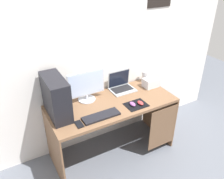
# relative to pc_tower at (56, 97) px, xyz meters

# --- Properties ---
(ground_plane) EXTENTS (8.00, 8.00, 0.00)m
(ground_plane) POSITION_rel_pc_tower_xyz_m (0.64, -0.08, -1.00)
(ground_plane) COLOR slate
(wall_back) EXTENTS (4.00, 0.05, 2.60)m
(wall_back) POSITION_rel_pc_tower_xyz_m (0.64, 0.30, 0.30)
(wall_back) COLOR silver
(wall_back) RESTS_ON ground_plane
(desk) EXTENTS (1.54, 0.68, 0.77)m
(desk) POSITION_rel_pc_tower_xyz_m (0.66, -0.09, -0.38)
(desk) COLOR brown
(desk) RESTS_ON ground_plane
(pc_tower) EXTENTS (0.20, 0.48, 0.45)m
(pc_tower) POSITION_rel_pc_tower_xyz_m (0.00, 0.00, 0.00)
(pc_tower) COLOR black
(pc_tower) RESTS_ON desk
(monitor) EXTENTS (0.46, 0.21, 0.38)m
(monitor) POSITION_rel_pc_tower_xyz_m (0.40, 0.12, -0.04)
(monitor) COLOR #B7BCC6
(monitor) RESTS_ON desk
(laptop) EXTENTS (0.31, 0.24, 0.25)m
(laptop) POSITION_rel_pc_tower_xyz_m (0.91, 0.15, -0.17)
(laptop) COLOR #9EA3A8
(laptop) RESTS_ON desk
(speaker) EXTENTS (0.09, 0.09, 0.16)m
(speaker) POSITION_rel_pc_tower_xyz_m (1.31, 0.18, -0.15)
(speaker) COLOR silver
(speaker) RESTS_ON desk
(projector) EXTENTS (0.20, 0.14, 0.12)m
(projector) POSITION_rel_pc_tower_xyz_m (1.29, 0.02, -0.16)
(projector) COLOR silver
(projector) RESTS_ON desk
(keyboard) EXTENTS (0.42, 0.14, 0.02)m
(keyboard) POSITION_rel_pc_tower_xyz_m (0.39, -0.27, -0.21)
(keyboard) COLOR black
(keyboard) RESTS_ON desk
(mousepad) EXTENTS (0.26, 0.20, 0.00)m
(mousepad) POSITION_rel_pc_tower_xyz_m (0.86, -0.26, -0.22)
(mousepad) COLOR black
(mousepad) RESTS_ON desk
(mouse_left) EXTENTS (0.06, 0.10, 0.03)m
(mouse_left) POSITION_rel_pc_tower_xyz_m (0.82, -0.25, -0.20)
(mouse_left) COLOR #8C4C99
(mouse_left) RESTS_ON mousepad
(mouse_right) EXTENTS (0.06, 0.10, 0.03)m
(mouse_right) POSITION_rel_pc_tower_xyz_m (0.91, -0.28, -0.20)
(mouse_right) COLOR #B23333
(mouse_right) RESTS_ON mousepad
(cell_phone) EXTENTS (0.07, 0.13, 0.01)m
(cell_phone) POSITION_rel_pc_tower_xyz_m (0.13, -0.28, -0.22)
(cell_phone) COLOR black
(cell_phone) RESTS_ON desk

